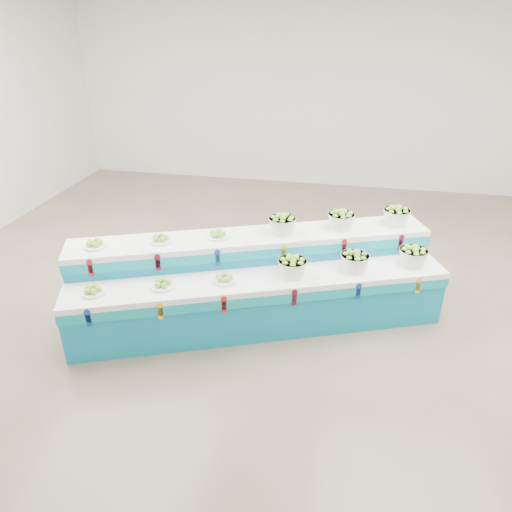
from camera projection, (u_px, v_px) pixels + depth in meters
name	position (u px, v px, depth m)	size (l,w,h in m)	color
ground	(258.00, 298.00, 6.48)	(10.00, 10.00, 0.00)	brown
back_wall	(305.00, 91.00, 9.91)	(10.00, 10.00, 0.00)	silver
display_stand	(256.00, 282.00, 5.86)	(4.50, 1.15, 1.02)	#0F7FA4
plate_lower_left	(93.00, 290.00, 5.21)	(0.27, 0.27, 0.10)	white
plate_lower_mid	(162.00, 283.00, 5.32)	(0.27, 0.27, 0.10)	white
plate_lower_right	(224.00, 278.00, 5.43)	(0.27, 0.27, 0.10)	white
basket_lower_left	(292.00, 266.00, 5.53)	(0.34, 0.34, 0.25)	silver
basket_lower_mid	(355.00, 261.00, 5.65)	(0.34, 0.34, 0.25)	silver
basket_lower_right	(413.00, 256.00, 5.76)	(0.34, 0.34, 0.25)	silver
plate_upper_left	(95.00, 243.00, 5.55)	(0.27, 0.27, 0.10)	white
plate_upper_mid	(160.00, 238.00, 5.67)	(0.27, 0.27, 0.10)	white
plate_upper_right	(218.00, 234.00, 5.78)	(0.27, 0.27, 0.10)	white
basket_upper_left	(282.00, 224.00, 5.88)	(0.34, 0.34, 0.25)	silver
basket_upper_mid	(341.00, 219.00, 6.00)	(0.34, 0.34, 0.25)	silver
basket_upper_right	(396.00, 215.00, 6.11)	(0.34, 0.34, 0.25)	silver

